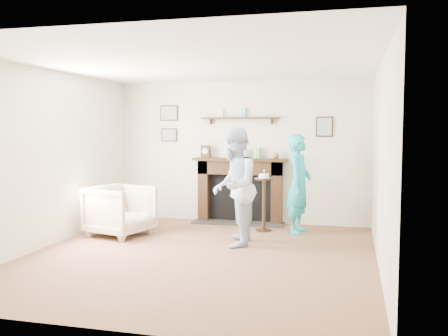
{
  "coord_description": "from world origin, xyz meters",
  "views": [
    {
      "loc": [
        1.92,
        -6.15,
        1.67
      ],
      "look_at": [
        0.1,
        0.9,
        1.09
      ],
      "focal_mm": 40.0,
      "sensor_mm": 36.0,
      "label": 1
    }
  ],
  "objects_px": {
    "man": "(234,245)",
    "pedestal_table": "(264,193)",
    "armchair": "(121,235)",
    "woman": "(298,233)"
  },
  "relations": [
    {
      "from": "armchair",
      "to": "pedestal_table",
      "type": "bearing_deg",
      "value": -51.64
    },
    {
      "from": "man",
      "to": "pedestal_table",
      "type": "distance_m",
      "value": 1.28
    },
    {
      "from": "armchair",
      "to": "pedestal_table",
      "type": "height_order",
      "value": "pedestal_table"
    },
    {
      "from": "pedestal_table",
      "to": "man",
      "type": "bearing_deg",
      "value": -102.12
    },
    {
      "from": "woman",
      "to": "pedestal_table",
      "type": "relative_size",
      "value": 1.58
    },
    {
      "from": "armchair",
      "to": "woman",
      "type": "relative_size",
      "value": 0.55
    },
    {
      "from": "armchair",
      "to": "pedestal_table",
      "type": "distance_m",
      "value": 2.37
    },
    {
      "from": "armchair",
      "to": "woman",
      "type": "xyz_separation_m",
      "value": [
        2.67,
        0.89,
        0.0
      ]
    },
    {
      "from": "man",
      "to": "pedestal_table",
      "type": "bearing_deg",
      "value": 160.59
    },
    {
      "from": "woman",
      "to": "pedestal_table",
      "type": "xyz_separation_m",
      "value": [
        -0.57,
        0.02,
        0.62
      ]
    }
  ]
}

